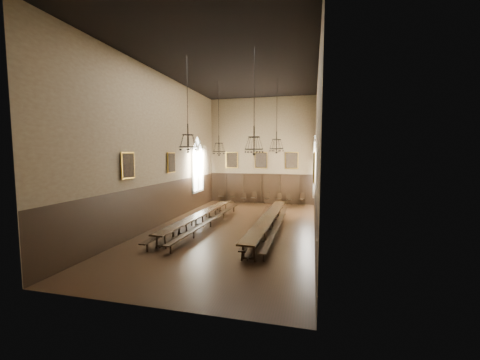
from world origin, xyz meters
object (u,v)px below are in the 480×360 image
at_px(chair_2, 243,200).
at_px(chair_3, 254,200).
at_px(chair_5, 279,201).
at_px(chandelier_front_left, 188,141).
at_px(bench_left_inner, 211,222).
at_px(chair_1, 233,199).
at_px(chair_6, 289,201).
at_px(table_left, 199,220).
at_px(chair_4, 267,200).
at_px(chandelier_front_right, 254,142).
at_px(chair_0, 221,198).
at_px(chandelier_back_left, 219,147).
at_px(bench_right_outer, 277,227).
at_px(chandelier_back_right, 276,144).
at_px(bench_right_inner, 259,225).
at_px(table_right, 268,224).
at_px(bench_left_outer, 192,220).
at_px(chair_7, 302,201).

xyz_separation_m(chair_2, chair_3, (0.88, 0.11, 0.04)).
bearing_deg(chair_5, chandelier_front_left, -95.10).
xyz_separation_m(bench_left_inner, chandelier_front_left, (-0.32, -2.29, 4.59)).
height_order(chair_1, chair_6, chair_1).
relative_size(table_left, chandelier_front_left, 2.08).
xyz_separation_m(chair_4, chandelier_front_right, (1.11, -11.28, 4.49)).
distance_m(chair_5, chandelier_front_left, 12.38).
xyz_separation_m(chair_0, chandelier_back_left, (1.81, -6.00, 4.40)).
bearing_deg(chandelier_front_left, table_left, 99.36).
distance_m(bench_right_outer, chandelier_back_right, 5.58).
height_order(chair_5, chandelier_front_right, chandelier_front_right).
xyz_separation_m(bench_right_inner, chair_2, (-2.91, 8.49, -0.03)).
height_order(table_right, bench_left_outer, table_right).
relative_size(table_left, bench_left_inner, 0.92).
bearing_deg(chair_5, chair_4, -163.59).
xyz_separation_m(table_left, bench_left_outer, (-0.51, 0.06, -0.07)).
xyz_separation_m(table_right, bench_right_outer, (0.50, -0.02, -0.12)).
height_order(table_left, chair_2, chair_2).
height_order(table_left, chair_4, chair_4).
relative_size(chair_5, chair_7, 0.91).
xyz_separation_m(bench_left_outer, chandelier_back_left, (0.90, 2.53, 4.41)).
xyz_separation_m(table_left, chair_0, (-1.42, 8.59, -0.05)).
height_order(chair_3, chandelier_front_right, chandelier_front_right).
xyz_separation_m(bench_right_inner, chair_4, (-0.87, 8.53, -0.00)).
bearing_deg(bench_right_inner, chandelier_back_left, 141.46).
bearing_deg(table_right, chair_1, 117.05).
height_order(chair_2, chair_4, chair_4).
height_order(table_left, bench_right_inner, table_left).
bearing_deg(chair_3, chandelier_front_left, -87.82).
bearing_deg(chair_3, bench_right_inner, -68.65).
bearing_deg(chair_6, bench_right_inner, -110.61).
bearing_deg(chair_1, table_left, -98.54).
bearing_deg(chandelier_front_left, table_right, 30.94).
bearing_deg(chair_4, chair_3, 175.05).
xyz_separation_m(table_right, chair_3, (-2.58, 8.77, -0.11)).
height_order(chair_5, chair_6, chair_5).
bearing_deg(chandelier_front_left, chair_3, 84.13).
distance_m(chandelier_front_left, chandelier_front_right, 3.42).
height_order(table_left, chandelier_back_left, chandelier_back_left).
distance_m(table_left, chair_1, 8.62).
bearing_deg(bench_right_outer, chandelier_back_left, 147.37).
relative_size(chandelier_front_left, chandelier_front_right, 0.97).
bearing_deg(chair_6, bench_left_inner, -127.92).
bearing_deg(chair_4, chandelier_back_left, -112.41).
xyz_separation_m(table_right, chandelier_front_left, (-3.71, -2.23, 4.48)).
height_order(chair_6, chandelier_back_left, chandelier_back_left).
bearing_deg(chandelier_back_left, chair_1, 97.00).
distance_m(chair_4, chandelier_back_left, 7.81).
distance_m(chair_5, chandelier_front_right, 12.22).
bearing_deg(bench_right_outer, chair_5, 95.91).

